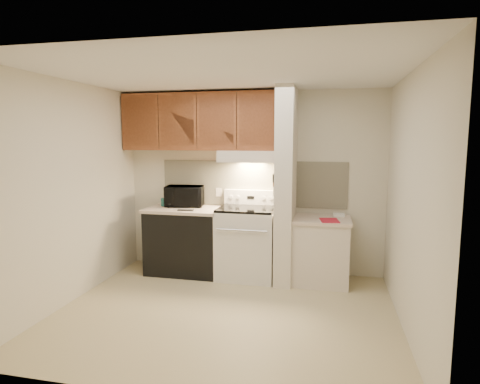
% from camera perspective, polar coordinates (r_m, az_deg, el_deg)
% --- Properties ---
extents(floor, '(3.60, 3.60, 0.00)m').
position_cam_1_polar(floor, '(4.51, -2.07, -16.69)').
color(floor, '#C3B385').
rests_on(floor, ground).
extents(ceiling, '(3.60, 3.60, 0.00)m').
position_cam_1_polar(ceiling, '(4.17, -2.24, 16.49)').
color(ceiling, white).
rests_on(ceiling, wall_back).
extents(wall_back, '(3.60, 2.50, 0.02)m').
position_cam_1_polar(wall_back, '(5.61, 1.74, 1.38)').
color(wall_back, beige).
rests_on(wall_back, floor).
extents(wall_left, '(0.02, 3.00, 2.50)m').
position_cam_1_polar(wall_left, '(4.93, -22.83, -0.06)').
color(wall_left, beige).
rests_on(wall_left, floor).
extents(wall_right, '(0.02, 3.00, 2.50)m').
position_cam_1_polar(wall_right, '(4.10, 23.02, -1.51)').
color(wall_right, beige).
rests_on(wall_right, floor).
extents(backsplash, '(2.60, 0.02, 0.63)m').
position_cam_1_polar(backsplash, '(5.60, 1.71, 1.21)').
color(backsplash, beige).
rests_on(backsplash, wall_back).
extents(range_body, '(0.76, 0.65, 0.92)m').
position_cam_1_polar(range_body, '(5.42, 1.01, -7.34)').
color(range_body, silver).
rests_on(range_body, floor).
extents(oven_window, '(0.50, 0.01, 0.30)m').
position_cam_1_polar(oven_window, '(5.11, 0.30, -7.79)').
color(oven_window, black).
rests_on(oven_window, range_body).
extents(oven_handle, '(0.65, 0.02, 0.02)m').
position_cam_1_polar(oven_handle, '(5.02, 0.20, -5.48)').
color(oven_handle, silver).
rests_on(oven_handle, range_body).
extents(cooktop, '(0.74, 0.64, 0.03)m').
position_cam_1_polar(cooktop, '(5.32, 1.02, -2.38)').
color(cooktop, black).
rests_on(cooktop, range_body).
extents(range_backguard, '(0.76, 0.08, 0.20)m').
position_cam_1_polar(range_backguard, '(5.58, 1.61, -0.73)').
color(range_backguard, silver).
rests_on(range_backguard, range_body).
extents(range_display, '(0.10, 0.01, 0.04)m').
position_cam_1_polar(range_display, '(5.54, 1.53, -0.79)').
color(range_display, black).
rests_on(range_display, range_backguard).
extents(range_knob_left_outer, '(0.05, 0.02, 0.05)m').
position_cam_1_polar(range_knob_left_outer, '(5.59, -1.29, -0.70)').
color(range_knob_left_outer, silver).
rests_on(range_knob_left_outer, range_backguard).
extents(range_knob_left_inner, '(0.05, 0.02, 0.05)m').
position_cam_1_polar(range_knob_left_inner, '(5.57, -0.29, -0.74)').
color(range_knob_left_inner, silver).
rests_on(range_knob_left_inner, range_backguard).
extents(range_knob_right_inner, '(0.05, 0.02, 0.05)m').
position_cam_1_polar(range_knob_right_inner, '(5.50, 3.36, -0.85)').
color(range_knob_right_inner, silver).
rests_on(range_knob_right_inner, range_backguard).
extents(range_knob_right_outer, '(0.05, 0.02, 0.05)m').
position_cam_1_polar(range_knob_right_outer, '(5.49, 4.40, -0.88)').
color(range_knob_right_outer, silver).
rests_on(range_knob_right_outer, range_backguard).
extents(dishwasher_front, '(1.00, 0.63, 0.87)m').
position_cam_1_polar(dishwasher_front, '(5.67, -7.77, -6.99)').
color(dishwasher_front, black).
rests_on(dishwasher_front, floor).
extents(left_countertop, '(1.04, 0.67, 0.04)m').
position_cam_1_polar(left_countertop, '(5.58, -7.86, -2.46)').
color(left_countertop, beige).
rests_on(left_countertop, dishwasher_front).
extents(spoon_rest, '(0.22, 0.10, 0.01)m').
position_cam_1_polar(spoon_rest, '(5.36, -7.73, -2.58)').
color(spoon_rest, black).
rests_on(spoon_rest, left_countertop).
extents(teal_jar, '(0.13, 0.13, 0.11)m').
position_cam_1_polar(teal_jar, '(5.79, -10.70, -1.40)').
color(teal_jar, '#1E6564').
rests_on(teal_jar, left_countertop).
extents(outlet, '(0.08, 0.01, 0.12)m').
position_cam_1_polar(outlet, '(5.71, -3.05, -0.03)').
color(outlet, beige).
rests_on(outlet, backsplash).
extents(microwave, '(0.57, 0.44, 0.29)m').
position_cam_1_polar(microwave, '(5.70, -7.87, -0.58)').
color(microwave, black).
rests_on(microwave, left_countertop).
extents(partition_pillar, '(0.22, 0.70, 2.50)m').
position_cam_1_polar(partition_pillar, '(5.19, 6.54, 0.84)').
color(partition_pillar, silver).
rests_on(partition_pillar, floor).
extents(pillar_trim, '(0.01, 0.70, 0.04)m').
position_cam_1_polar(pillar_trim, '(5.20, 5.28, 1.42)').
color(pillar_trim, brown).
rests_on(pillar_trim, partition_pillar).
extents(knife_strip, '(0.02, 0.42, 0.04)m').
position_cam_1_polar(knife_strip, '(5.15, 5.15, 1.58)').
color(knife_strip, black).
rests_on(knife_strip, partition_pillar).
extents(knife_blade_a, '(0.01, 0.03, 0.16)m').
position_cam_1_polar(knife_blade_a, '(5.01, 4.77, 0.27)').
color(knife_blade_a, silver).
rests_on(knife_blade_a, knife_strip).
extents(knife_handle_a, '(0.02, 0.02, 0.10)m').
position_cam_1_polar(knife_handle_a, '(4.97, 4.75, 1.96)').
color(knife_handle_a, black).
rests_on(knife_handle_a, knife_strip).
extents(knife_blade_b, '(0.01, 0.04, 0.18)m').
position_cam_1_polar(knife_blade_b, '(5.08, 4.88, 0.26)').
color(knife_blade_b, silver).
rests_on(knife_blade_b, knife_strip).
extents(knife_handle_b, '(0.02, 0.02, 0.10)m').
position_cam_1_polar(knife_handle_b, '(5.07, 4.91, 2.06)').
color(knife_handle_b, black).
rests_on(knife_handle_b, knife_strip).
extents(knife_blade_c, '(0.01, 0.04, 0.20)m').
position_cam_1_polar(knife_blade_c, '(5.17, 5.00, 0.26)').
color(knife_blade_c, silver).
rests_on(knife_blade_c, knife_strip).
extents(knife_handle_c, '(0.02, 0.02, 0.10)m').
position_cam_1_polar(knife_handle_c, '(5.13, 5.00, 2.12)').
color(knife_handle_c, black).
rests_on(knife_handle_c, knife_strip).
extents(knife_blade_d, '(0.01, 0.04, 0.16)m').
position_cam_1_polar(knife_blade_d, '(5.25, 5.13, 0.60)').
color(knife_blade_d, silver).
rests_on(knife_blade_d, knife_strip).
extents(knife_handle_d, '(0.02, 0.02, 0.10)m').
position_cam_1_polar(knife_handle_d, '(5.22, 5.12, 2.21)').
color(knife_handle_d, black).
rests_on(knife_handle_d, knife_strip).
extents(knife_blade_e, '(0.01, 0.04, 0.18)m').
position_cam_1_polar(knife_blade_e, '(5.31, 5.22, 0.57)').
color(knife_blade_e, silver).
rests_on(knife_blade_e, knife_strip).
extents(knife_handle_e, '(0.02, 0.02, 0.10)m').
position_cam_1_polar(knife_handle_e, '(5.30, 5.24, 2.29)').
color(knife_handle_e, black).
rests_on(knife_handle_e, knife_strip).
extents(oven_mitt, '(0.03, 0.10, 0.24)m').
position_cam_1_polar(oven_mitt, '(5.38, 5.33, 0.48)').
color(oven_mitt, slate).
rests_on(oven_mitt, partition_pillar).
extents(right_cab_base, '(0.70, 0.60, 0.81)m').
position_cam_1_polar(right_cab_base, '(5.33, 11.38, -8.36)').
color(right_cab_base, beige).
rests_on(right_cab_base, floor).
extents(right_countertop, '(0.74, 0.64, 0.04)m').
position_cam_1_polar(right_countertop, '(5.23, 11.50, -3.88)').
color(right_countertop, beige).
rests_on(right_countertop, right_cab_base).
extents(red_folder, '(0.26, 0.32, 0.01)m').
position_cam_1_polar(red_folder, '(5.08, 12.61, -3.96)').
color(red_folder, '#B3172A').
rests_on(red_folder, right_countertop).
extents(white_box, '(0.15, 0.11, 0.04)m').
position_cam_1_polar(white_box, '(5.40, 13.89, -3.17)').
color(white_box, white).
rests_on(white_box, right_countertop).
extents(range_hood, '(0.78, 0.44, 0.15)m').
position_cam_1_polar(range_hood, '(5.37, 1.31, 5.12)').
color(range_hood, beige).
rests_on(range_hood, upper_cabinets).
extents(hood_lip, '(0.78, 0.04, 0.06)m').
position_cam_1_polar(hood_lip, '(5.16, 0.85, 4.52)').
color(hood_lip, beige).
rests_on(hood_lip, range_hood).
extents(upper_cabinets, '(2.18, 0.33, 0.77)m').
position_cam_1_polar(upper_cabinets, '(5.59, -5.65, 9.89)').
color(upper_cabinets, brown).
rests_on(upper_cabinets, wall_back).
extents(cab_door_a, '(0.46, 0.01, 0.63)m').
position_cam_1_polar(cab_door_a, '(5.75, -14.03, 9.64)').
color(cab_door_a, brown).
rests_on(cab_door_a, upper_cabinets).
extents(cab_gap_a, '(0.01, 0.01, 0.73)m').
position_cam_1_polar(cab_gap_a, '(5.63, -11.52, 9.76)').
color(cab_gap_a, black).
rests_on(cab_gap_a, upper_cabinets).
extents(cab_door_b, '(0.46, 0.01, 0.63)m').
position_cam_1_polar(cab_door_b, '(5.53, -8.89, 9.87)').
color(cab_door_b, brown).
rests_on(cab_door_b, upper_cabinets).
extents(cab_gap_b, '(0.01, 0.01, 0.73)m').
position_cam_1_polar(cab_gap_b, '(5.43, -6.18, 9.95)').
color(cab_gap_b, black).
rests_on(cab_gap_b, upper_cabinets).
extents(cab_door_c, '(0.46, 0.01, 0.63)m').
position_cam_1_polar(cab_door_c, '(5.35, -3.37, 10.02)').
color(cab_door_c, brown).
rests_on(cab_door_c, upper_cabinets).
extents(cab_gap_c, '(0.01, 0.01, 0.73)m').
position_cam_1_polar(cab_gap_c, '(5.29, -0.49, 10.07)').
color(cab_gap_c, black).
rests_on(cab_gap_c, upper_cabinets).
extents(cab_door_d, '(0.46, 0.01, 0.63)m').
position_cam_1_polar(cab_door_d, '(5.23, 2.47, 10.09)').
color(cab_door_d, brown).
rests_on(cab_door_d, upper_cabinets).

